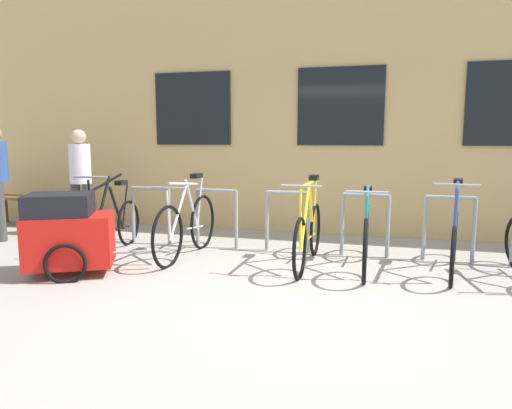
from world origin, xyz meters
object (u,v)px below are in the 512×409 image
object	(u,v)px
bicycle_silver	(187,226)
bike_trailer	(68,233)
backpack	(65,225)
bicycle_teal	(366,236)
wooden_bench	(32,204)
bicycle_blue	(454,240)
person_browsing	(81,175)
bicycle_yellow	(308,233)
bicycle_black	(111,225)

from	to	relation	value
bicycle_silver	bike_trailer	world-z (taller)	bicycle_silver
backpack	bicycle_teal	bearing A→B (deg)	-16.84
bike_trailer	wooden_bench	bearing A→B (deg)	136.26
bicycle_blue	backpack	world-z (taller)	bicycle_blue
bicycle_silver	backpack	bearing A→B (deg)	167.98
bicycle_blue	wooden_bench	world-z (taller)	bicycle_blue
bicycle_teal	bicycle_silver	xyz separation A→B (m)	(-2.23, -0.02, 0.02)
bicycle_silver	person_browsing	distance (m)	2.37
bicycle_teal	bike_trailer	xyz separation A→B (m)	(-3.19, -1.09, 0.09)
bicycle_silver	bicycle_yellow	distance (m)	1.56
bicycle_teal	bicycle_silver	distance (m)	2.23
bicycle_yellow	backpack	xyz separation A→B (m)	(-3.72, 0.47, -0.17)
person_browsing	backpack	world-z (taller)	person_browsing
bicycle_yellow	person_browsing	distance (m)	3.84
bicycle_silver	bicycle_yellow	world-z (taller)	bicycle_yellow
bicycle_black	bike_trailer	xyz separation A→B (m)	(0.09, -1.00, 0.10)
bicycle_silver	bike_trailer	size ratio (longest dim) A/B	1.23
wooden_bench	backpack	xyz separation A→B (m)	(1.29, -0.86, -0.15)
bicycle_blue	bicycle_yellow	xyz separation A→B (m)	(-1.64, -0.12, 0.01)
bicycle_yellow	bike_trailer	distance (m)	2.73
bicycle_yellow	bike_trailer	world-z (taller)	bicycle_yellow
wooden_bench	person_browsing	size ratio (longest dim) A/B	1.09
wooden_bench	backpack	world-z (taller)	wooden_bench
bicycle_yellow	person_browsing	world-z (taller)	person_browsing
bicycle_silver	wooden_bench	xyz separation A→B (m)	(-3.45, 1.32, -0.03)
bicycle_black	backpack	world-z (taller)	bicycle_black
bicycle_silver	person_browsing	world-z (taller)	person_browsing
bicycle_blue	bicycle_teal	world-z (taller)	bicycle_blue
backpack	bicycle_silver	bearing A→B (deg)	-23.20
bicycle_silver	wooden_bench	world-z (taller)	bicycle_silver
bicycle_black	backpack	size ratio (longest dim) A/B	3.79
bicycle_blue	bicycle_yellow	bearing A→B (deg)	-175.87
bicycle_blue	person_browsing	size ratio (longest dim) A/B	1.05
wooden_bench	backpack	distance (m)	1.56
bicycle_teal	bicycle_blue	bearing A→B (deg)	4.95
bicycle_yellow	backpack	distance (m)	3.75
bicycle_black	bicycle_blue	bearing A→B (deg)	2.37
bicycle_blue	bicycle_silver	world-z (taller)	bicycle_blue
bicycle_silver	bicycle_yellow	xyz separation A→B (m)	(1.56, -0.01, -0.02)
bicycle_black	bicycle_silver	xyz separation A→B (m)	(1.05, 0.07, 0.03)
bicycle_silver	bicycle_teal	bearing A→B (deg)	0.63
bicycle_black	bicycle_teal	bearing A→B (deg)	1.60
bike_trailer	person_browsing	bearing A→B (deg)	121.23
bicycle_silver	person_browsing	xyz separation A→B (m)	(-2.14, 0.87, 0.54)
bicycle_silver	backpack	distance (m)	2.21
bicycle_yellow	wooden_bench	distance (m)	5.18
bike_trailer	bicycle_yellow	bearing A→B (deg)	22.79
bicycle_yellow	person_browsing	bearing A→B (deg)	166.57
wooden_bench	backpack	size ratio (longest dim) A/B	4.07
bicycle_black	person_browsing	size ratio (longest dim) A/B	1.02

